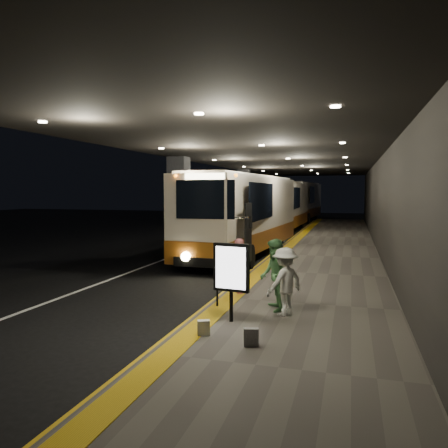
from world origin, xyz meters
The scene contains 18 objects.
ground centered at (0.00, 0.00, 0.00)m, with size 90.00×90.00×0.00m, color black.
lane_line_white centered at (-1.80, 5.00, 0.01)m, with size 0.12×50.00×0.01m, color silver.
kerb_stripe_yellow centered at (2.35, 5.00, 0.01)m, with size 0.18×50.00×0.01m, color gold.
sidewalk centered at (4.75, 5.00, 0.07)m, with size 4.50×50.00×0.15m, color #514C44.
tactile_strip centered at (2.85, 5.00, 0.16)m, with size 0.50×50.00×0.01m, color gold.
terminal_wall centered at (7.00, 5.00, 3.00)m, with size 0.10×50.00×6.00m, color black.
support_columns centered at (-1.50, 4.00, 2.20)m, with size 0.80×24.80×4.40m.
canopy centered at (2.50, 5.00, 4.60)m, with size 9.00×50.00×0.40m, color black.
coach_main centered at (1.13, 5.40, 1.69)m, with size 3.10×11.39×3.52m.
coach_second centered at (1.01, 17.27, 1.64)m, with size 2.64×10.96×3.42m.
coach_third centered at (1.10, 28.95, 1.73)m, with size 3.02×11.60×3.61m.
passenger_boarding centered at (2.96, -2.54, 0.89)m, with size 0.54×0.36×1.49m, color #D46368.
passenger_waiting_green centered at (4.13, -4.01, 0.99)m, with size 0.81×0.50×1.67m, color #447C45.
passenger_waiting_white centered at (4.41, -4.32, 0.91)m, with size 0.98×0.46×1.52m, color silver.
bag_polka centered at (4.13, -6.44, 0.31)m, with size 0.27×0.11×0.32m, color black.
bag_plain centered at (3.12, -6.13, 0.30)m, with size 0.24×0.14×0.29m, color silver.
info_sign centered at (3.40, -5.13, 1.28)m, with size 0.80×0.22×1.68m.
stanchion_post centered at (2.75, -4.04, 0.74)m, with size 0.05×0.05×1.18m, color black.
Camera 1 is at (5.80, -13.90, 2.93)m, focal length 35.00 mm.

